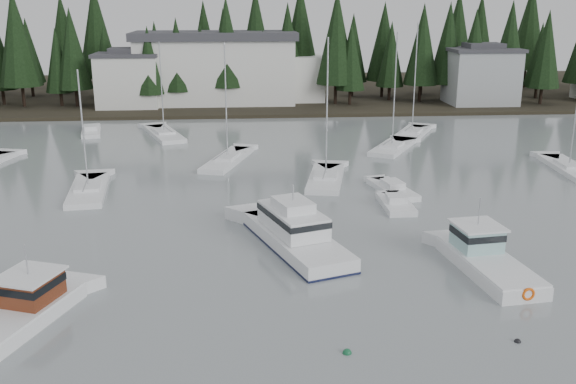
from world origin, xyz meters
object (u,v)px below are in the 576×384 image
sailboat_6 (228,161)px  runabout_4 (396,206)px  sailboat_4 (89,192)px  sailboat_10 (164,135)px  lobster_boat_brown (13,317)px  cabin_cruiser_center (295,236)px  house_west (128,79)px  harbor_inn (229,68)px  lobster_boat_teal (486,261)px  runabout_3 (91,132)px  sailboat_3 (392,149)px  house_east_a (481,75)px  sailboat_9 (569,170)px  runabout_1 (392,191)px  sailboat_11 (412,135)px  sailboat_7 (326,180)px

sailboat_6 → runabout_4: sailboat_6 is taller
sailboat_4 → sailboat_10: size_ratio=0.93×
lobster_boat_brown → cabin_cruiser_center: cabin_cruiser_center is taller
house_west → lobster_boat_brown: size_ratio=1.00×
harbor_inn → house_west: bearing=-167.5°
lobster_boat_teal → runabout_3: size_ratio=1.24×
lobster_boat_brown → sailboat_3: sailboat_3 is taller
house_east_a → lobster_boat_teal: bearing=-110.0°
cabin_cruiser_center → sailboat_9: bearing=-76.6°
runabout_1 → house_east_a: bearing=-40.0°
cabin_cruiser_center → runabout_4: size_ratio=2.30×
sailboat_10 → house_west: bearing=0.4°
cabin_cruiser_center → sailboat_3: sailboat_3 is taller
lobster_boat_teal → sailboat_10: sailboat_10 is taller
harbor_inn → sailboat_11: (22.61, -25.66, -5.70)m
harbor_inn → cabin_cruiser_center: size_ratio=2.48×
cabin_cruiser_center → sailboat_7: size_ratio=0.88×
sailboat_6 → sailboat_10: (-7.93, 13.96, -0.01)m
sailboat_3 → sailboat_6: bearing=132.9°
cabin_cruiser_center → sailboat_9: sailboat_9 is taller
runabout_3 → sailboat_3: bearing=-119.7°
sailboat_9 → sailboat_11: (-10.83, 17.93, 0.01)m
house_east_a → runabout_3: size_ratio=1.46×
house_east_a → cabin_cruiser_center: size_ratio=0.89×
sailboat_4 → sailboat_11: (34.32, 22.10, 0.02)m
lobster_boat_brown → sailboat_11: bearing=-15.4°
sailboat_6 → sailboat_11: sailboat_11 is taller
sailboat_6 → sailboat_9: (33.32, -5.96, -0.00)m
runabout_1 → runabout_3: size_ratio=0.94×
sailboat_9 → house_west: bearing=54.8°
cabin_cruiser_center → sailboat_7: bearing=-33.8°
house_west → harbor_inn: harbor_inn is taller
harbor_inn → runabout_3: (-17.06, -21.39, -5.64)m
lobster_boat_brown → sailboat_7: 32.56m
sailboat_3 → runabout_3: 37.34m
sailboat_3 → runabout_1: 16.62m
sailboat_4 → harbor_inn: bearing=-20.6°
sailboat_11 → runabout_4: (-8.82, -28.17, 0.06)m
harbor_inn → sailboat_9: bearing=-52.5°
sailboat_6 → harbor_inn: bearing=17.6°
lobster_boat_brown → sailboat_6: bearing=3.1°
sailboat_6 → runabout_3: size_ratio=1.73×
house_west → sailboat_11: bearing=-30.7°
cabin_cruiser_center → runabout_4: (8.82, 7.82, -0.60)m
sailboat_3 → runabout_1: bearing=-163.3°
runabout_4 → house_east_a: bearing=-26.8°
sailboat_7 → sailboat_6: bearing=60.6°
sailboat_9 → runabout_3: bearing=70.7°
lobster_boat_teal → runabout_3: (-33.34, 45.14, -0.44)m
house_east_a → lobster_boat_brown: bearing=-126.2°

